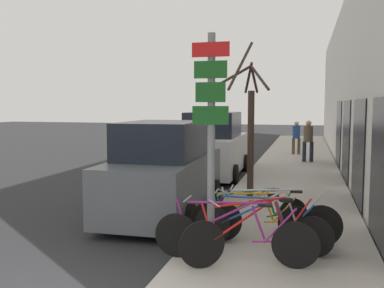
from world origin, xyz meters
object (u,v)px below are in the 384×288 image
Objects in this scene: signpost at (211,134)px; pedestrian_near at (308,138)px; bicycle_2 at (261,227)px; parked_car_1 at (214,147)px; bicycle_0 at (234,236)px; pedestrian_far at (296,135)px; parked_car_0 at (164,173)px; bicycle_4 at (251,218)px; street_tree at (249,125)px; bicycle_5 at (256,215)px; bicycle_3 at (270,220)px; bicycle_1 at (258,235)px.

signpost is 2.02× the size of pedestrian_near.
parked_car_1 is at bearing 27.48° from bicycle_2.
parked_car_1 is at bearing 42.96° from pedestrian_near.
bicycle_2 is (0.33, 0.70, -0.02)m from bicycle_0.
pedestrian_near is 2.78m from pedestrian_far.
bicycle_2 is 0.52× the size of parked_car_0.
bicycle_4 is (-0.24, 0.59, -0.02)m from bicycle_2.
street_tree is (1.73, -3.63, 0.99)m from parked_car_1.
bicycle_3 is at bearing 179.98° from bicycle_5.
bicycle_0 is 0.78m from bicycle_2.
parked_car_0 is 1.12× the size of street_tree.
street_tree is at bearing 8.67° from bicycle_3.
bicycle_0 is 1.59× the size of pedestrian_far.
bicycle_5 is at bearing -5.68° from bicycle_0.
pedestrian_far is at bearing 84.52° from street_tree.
bicycle_1 is at bearing 80.31° from pedestrian_near.
bicycle_3 is at bearing -71.95° from parked_car_1.
bicycle_1 is (0.35, 0.17, 0.00)m from bicycle_0.
pedestrian_near is (0.94, 10.78, 0.64)m from bicycle_5.
bicycle_2 is 0.84m from bicycle_5.
bicycle_3 is 1.30× the size of bicycle_5.
bicycle_5 is 0.40× the size of parked_car_1.
bicycle_1 is 0.90× the size of bicycle_3.
bicycle_0 is at bearing 151.95° from bicycle_3.
signpost is 2.09m from bicycle_5.
pedestrian_far is (0.19, 14.87, 0.51)m from bicycle_1.
signpost reaches higher than bicycle_5.
bicycle_5 is (-0.20, 1.36, -0.05)m from bicycle_1.
bicycle_5 is 3.76m from street_tree.
bicycle_4 is at bearing 31.92° from bicycle_2.
parked_car_1 is 7.02m from pedestrian_far.
bicycle_3 is 1.10× the size of bicycle_4.
bicycle_1 is 5.03m from street_tree.
bicycle_1 is at bearing -49.68° from parked_car_0.
bicycle_1 is 0.48× the size of parked_car_0.
parked_car_1 is at bearing 101.82° from signpost.
bicycle_5 is at bearing -33.40° from parked_car_0.
bicycle_0 is 1.37× the size of bicycle_5.
signpost is at bearing 76.59° from pedestrian_near.
street_tree is at bearing 65.67° from pedestrian_far.
bicycle_0 is 1.45× the size of pedestrian_near.
bicycle_2 is at bearing -160.09° from bicycle_4.
bicycle_0 is at bearing -55.59° from parked_car_0.
bicycle_4 is at bearing -74.00° from parked_car_1.
parked_car_0 is 2.82× the size of pedestrian_far.
bicycle_4 is (-0.26, 1.12, -0.05)m from bicycle_1.
bicycle_3 is 0.53× the size of parked_car_1.
signpost is 1.94m from bicycle_4.
bicycle_3 is 0.57m from bicycle_5.
parked_car_0 reaches higher than pedestrian_far.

